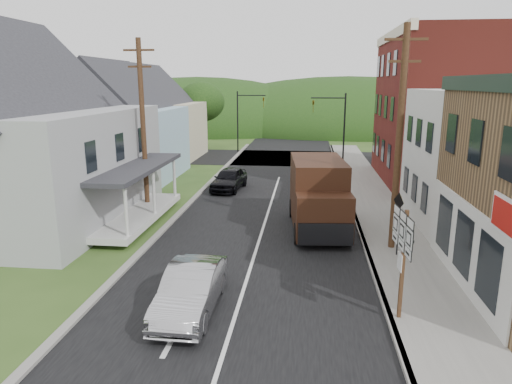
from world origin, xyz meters
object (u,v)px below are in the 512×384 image
(silver_sedan, at_px, (191,290))
(route_sign_cluster, at_px, (402,249))
(delivery_van, at_px, (318,195))
(warning_sign, at_px, (399,215))
(dark_sedan, at_px, (229,179))

(silver_sedan, distance_m, route_sign_cluster, 6.31)
(delivery_van, bearing_deg, silver_sedan, -119.88)
(delivery_van, bearing_deg, route_sign_cluster, -80.59)
(delivery_van, bearing_deg, warning_sign, -52.71)
(route_sign_cluster, bearing_deg, warning_sign, 75.51)
(dark_sedan, distance_m, route_sign_cluster, 17.92)
(route_sign_cluster, bearing_deg, dark_sedan, 111.00)
(delivery_van, distance_m, warning_sign, 4.53)
(dark_sedan, relative_size, delivery_van, 0.69)
(route_sign_cluster, bearing_deg, silver_sedan, 176.15)
(dark_sedan, xyz_separation_m, warning_sign, (8.62, -11.00, 1.06))
(silver_sedan, height_order, warning_sign, warning_sign)
(silver_sedan, height_order, delivery_van, delivery_van)
(dark_sedan, relative_size, warning_sign, 1.65)
(dark_sedan, bearing_deg, route_sign_cluster, -57.80)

